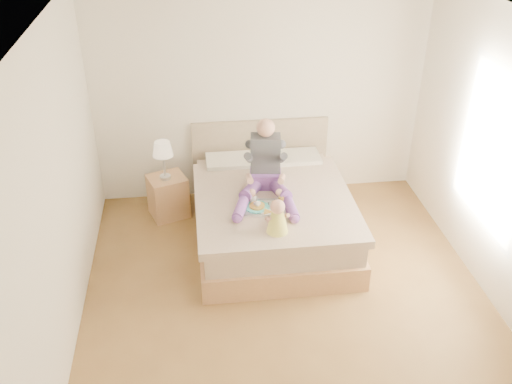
{
  "coord_description": "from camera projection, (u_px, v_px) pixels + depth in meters",
  "views": [
    {
      "loc": [
        -0.83,
        -4.31,
        3.83
      ],
      "look_at": [
        -0.21,
        0.76,
        0.77
      ],
      "focal_mm": 40.0,
      "sensor_mm": 36.0,
      "label": 1
    }
  ],
  "objects": [
    {
      "name": "lamp",
      "position": [
        163.0,
        151.0,
        6.52
      ],
      "size": [
        0.23,
        0.23,
        0.48
      ],
      "color": "silver",
      "rests_on": "nightstand"
    },
    {
      "name": "bed",
      "position": [
        271.0,
        211.0,
        6.48
      ],
      "size": [
        1.7,
        2.18,
        1.0
      ],
      "color": "#A5784D",
      "rests_on": "ground"
    },
    {
      "name": "tray",
      "position": [
        265.0,
        206.0,
        5.96
      ],
      "size": [
        0.46,
        0.38,
        0.12
      ],
      "rotation": [
        0.0,
        0.0,
        -0.14
      ],
      "color": "silver",
      "rests_on": "bed"
    },
    {
      "name": "adult",
      "position": [
        265.0,
        171.0,
        6.18
      ],
      "size": [
        0.68,
        1.02,
        0.81
      ],
      "rotation": [
        0.0,
        0.0,
        -0.13
      ],
      "color": "#5A317C",
      "rests_on": "bed"
    },
    {
      "name": "nightstand",
      "position": [
        168.0,
        196.0,
        6.87
      ],
      "size": [
        0.52,
        0.5,
        0.52
      ],
      "rotation": [
        0.0,
        0.0,
        0.34
      ],
      "color": "#A5784D",
      "rests_on": "ground"
    },
    {
      "name": "room",
      "position": [
        300.0,
        161.0,
        4.96
      ],
      "size": [
        4.02,
        4.22,
        2.71
      ],
      "color": "brown",
      "rests_on": "ground"
    },
    {
      "name": "baby",
      "position": [
        277.0,
        219.0,
        5.55
      ],
      "size": [
        0.23,
        0.32,
        0.36
      ],
      "rotation": [
        0.0,
        0.0,
        0.19
      ],
      "color": "#EAE84A",
      "rests_on": "bed"
    }
  ]
}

